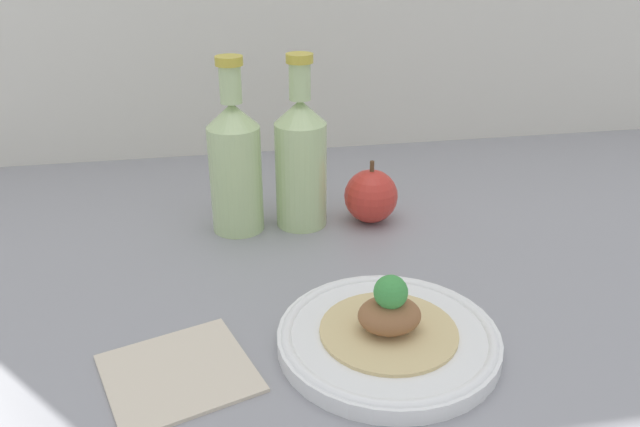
{
  "coord_description": "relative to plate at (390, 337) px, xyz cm",
  "views": [
    {
      "loc": [
        -16.74,
        -64.33,
        40.81
      ],
      "look_at": [
        -4.47,
        3.14,
        8.77
      ],
      "focal_mm": 35.0,
      "sensor_mm": 36.0,
      "label": 1
    }
  ],
  "objects": [
    {
      "name": "ground_plane",
      "position": [
        -0.14,
        12.52,
        -3.15
      ],
      "size": [
        180.0,
        110.0,
        4.0
      ],
      "primitive_type": "cube",
      "color": "gray"
    },
    {
      "name": "plate",
      "position": [
        0.0,
        0.0,
        0.0
      ],
      "size": [
        23.47,
        23.47,
        2.16
      ],
      "color": "white",
      "rests_on": "ground_plane"
    },
    {
      "name": "plated_food",
      "position": [
        -0.0,
        0.0,
        2.65
      ],
      "size": [
        14.54,
        14.54,
        6.75
      ],
      "color": "#D6BC7F",
      "rests_on": "plate"
    },
    {
      "name": "cider_bottle_left",
      "position": [
        -13.9,
        31.31,
        8.97
      ],
      "size": [
        7.44,
        7.44,
        25.05
      ],
      "color": "#B7D18E",
      "rests_on": "ground_plane"
    },
    {
      "name": "cider_bottle_right",
      "position": [
        -4.55,
        31.31,
        8.97
      ],
      "size": [
        7.44,
        7.44,
        25.05
      ],
      "color": "#B7D18E",
      "rests_on": "ground_plane"
    },
    {
      "name": "apple",
      "position": [
        5.76,
        30.38,
        2.85
      ],
      "size": [
        7.98,
        7.98,
        9.51
      ],
      "color": "red",
      "rests_on": "ground_plane"
    },
    {
      "name": "napkin",
      "position": [
        -21.89,
        -0.68,
        -0.75
      ],
      "size": [
        17.38,
        16.99,
        0.8
      ],
      "color": "beige",
      "rests_on": "ground_plane"
    }
  ]
}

